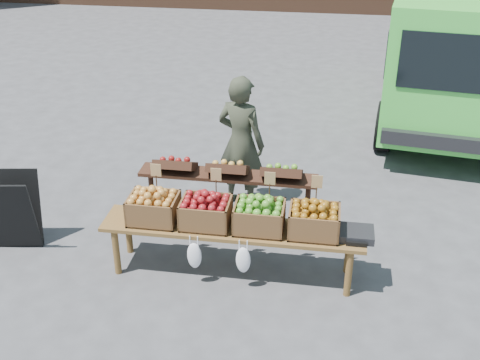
% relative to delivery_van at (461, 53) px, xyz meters
% --- Properties ---
extents(ground, '(80.00, 80.00, 0.00)m').
position_rel_delivery_van_xyz_m(ground, '(-2.76, -5.10, -1.14)').
color(ground, '#464649').
extents(delivery_van, '(3.00, 5.36, 2.28)m').
position_rel_delivery_van_xyz_m(delivery_van, '(0.00, 0.00, 0.00)').
color(delivery_van, '#45CC42').
rests_on(delivery_van, ground).
extents(vendor, '(0.72, 0.59, 1.70)m').
position_rel_delivery_van_xyz_m(vendor, '(-3.09, -3.41, -0.29)').
color(vendor, '#313526').
rests_on(vendor, ground).
extents(chalkboard_sign, '(0.64, 0.42, 0.90)m').
position_rel_delivery_van_xyz_m(chalkboard_sign, '(-5.45, -4.77, -0.69)').
color(chalkboard_sign, black).
rests_on(chalkboard_sign, ground).
extents(back_table, '(2.10, 0.44, 1.04)m').
position_rel_delivery_van_xyz_m(back_table, '(-3.12, -4.16, -0.62)').
color(back_table, '#331C11').
rests_on(back_table, ground).
extents(display_bench, '(2.70, 0.56, 0.57)m').
position_rel_delivery_van_xyz_m(display_bench, '(-2.95, -4.88, -0.86)').
color(display_bench, brown).
rests_on(display_bench, ground).
extents(crate_golden_apples, '(0.50, 0.40, 0.28)m').
position_rel_delivery_van_xyz_m(crate_golden_apples, '(-3.77, -4.88, -0.43)').
color(crate_golden_apples, '#B39324').
rests_on(crate_golden_apples, display_bench).
extents(crate_russet_pears, '(0.50, 0.40, 0.28)m').
position_rel_delivery_van_xyz_m(crate_russet_pears, '(-3.22, -4.88, -0.43)').
color(crate_russet_pears, '#6A0909').
rests_on(crate_russet_pears, display_bench).
extents(crate_red_apples, '(0.50, 0.40, 0.28)m').
position_rel_delivery_van_xyz_m(crate_red_apples, '(-2.67, -4.88, -0.43)').
color(crate_red_apples, '#397D1A').
rests_on(crate_red_apples, display_bench).
extents(crate_green_apples, '(0.50, 0.40, 0.28)m').
position_rel_delivery_van_xyz_m(crate_green_apples, '(-2.12, -4.88, -0.43)').
color(crate_green_apples, '#9F631E').
rests_on(crate_green_apples, display_bench).
extents(weighing_scale, '(0.34, 0.30, 0.08)m').
position_rel_delivery_van_xyz_m(weighing_scale, '(-1.70, -4.88, -0.53)').
color(weighing_scale, black).
rests_on(weighing_scale, display_bench).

